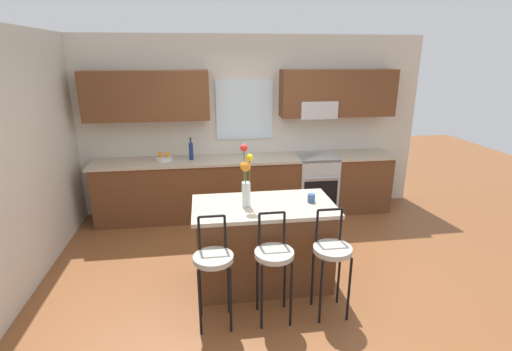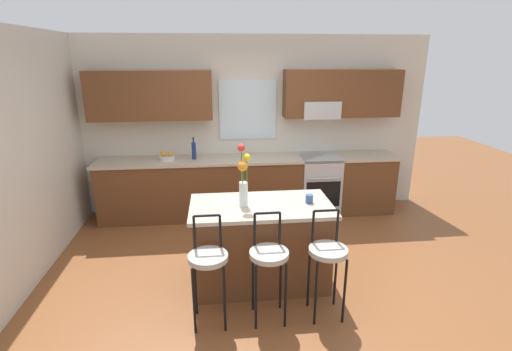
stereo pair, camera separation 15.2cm
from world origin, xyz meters
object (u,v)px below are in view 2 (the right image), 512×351
kitchen_island (261,244)px  mug_ceramic (309,199)px  bar_stool_far (328,255)px  bottle_olive_oil (194,150)px  flower_vase (243,178)px  fruit_bowl_oranges (167,157)px  oven_range (318,184)px  bar_stool_middle (269,258)px  bar_stool_near (208,262)px

kitchen_island → mug_ceramic: (0.51, -0.01, 0.50)m
bar_stool_far → mug_ceramic: (-0.04, 0.60, 0.33)m
bottle_olive_oil → bar_stool_far: bearing=-62.0°
flower_vase → bottle_olive_oil: flower_vase is taller
kitchen_island → fruit_bowl_oranges: size_ratio=6.16×
oven_range → bar_stool_middle: bearing=-114.6°
kitchen_island → fruit_bowl_oranges: 2.29m
oven_range → bottle_olive_oil: bearing=179.3°
bar_stool_near → bottle_olive_oil: (-0.23, 2.50, 0.42)m
fruit_bowl_oranges → bar_stool_near: bearing=-75.9°
kitchen_island → mug_ceramic: size_ratio=16.43×
fruit_bowl_oranges → bottle_olive_oil: (0.40, -0.00, 0.09)m
mug_ceramic → bottle_olive_oil: bearing=124.2°
bar_stool_middle → fruit_bowl_oranges: bearing=115.3°
bar_stool_near → bar_stool_far: same height
bar_stool_far → kitchen_island: bearing=132.2°
oven_range → fruit_bowl_oranges: size_ratio=3.83×
bar_stool_middle → flower_vase: flower_vase is taller
bar_stool_middle → mug_ceramic: bar_stool_middle is taller
mug_ceramic → oven_range: bearing=71.6°
bar_stool_far → mug_ceramic: bearing=93.9°
bar_stool_near → bar_stool_far: (1.10, 0.00, 0.00)m
kitchen_island → bar_stool_far: 0.84m
fruit_bowl_oranges → bottle_olive_oil: size_ratio=0.73×
kitchen_island → bar_stool_near: bar_stool_near is taller
bar_stool_near → bottle_olive_oil: bottle_olive_oil is taller
flower_vase → bar_stool_near: bearing=-122.3°
kitchen_island → bar_stool_middle: size_ratio=1.42×
kitchen_island → flower_vase: flower_vase is taller
mug_ceramic → fruit_bowl_oranges: fruit_bowl_oranges is taller
bar_stool_middle → bottle_olive_oil: size_ratio=3.15×
bar_stool_near → fruit_bowl_oranges: size_ratio=4.34×
bar_stool_middle → fruit_bowl_oranges: fruit_bowl_oranges is taller
bar_stool_near → bottle_olive_oil: 2.55m
kitchen_island → bar_stool_far: size_ratio=1.42×
fruit_bowl_oranges → oven_range: bearing=-0.6°
bar_stool_middle → bottle_olive_oil: 2.65m
kitchen_island → bar_stool_near: bearing=-132.2°
mug_ceramic → fruit_bowl_oranges: (-1.69, 1.90, -0.00)m
oven_range → kitchen_island: size_ratio=0.62×
fruit_bowl_oranges → bar_stool_middle: bearing=-64.7°
oven_range → bottle_olive_oil: size_ratio=2.78×
kitchen_island → mug_ceramic: mug_ceramic is taller
bar_stool_far → bar_stool_middle: bearing=180.0°
bar_stool_middle → fruit_bowl_oranges: (-1.18, 2.50, 0.33)m
flower_vase → fruit_bowl_oranges: flower_vase is taller
mug_ceramic → fruit_bowl_oranges: size_ratio=0.37×
oven_range → kitchen_island: (-1.13, -1.87, 0.00)m
bar_stool_near → flower_vase: (0.37, 0.58, 0.59)m
oven_range → bar_stool_far: 2.55m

